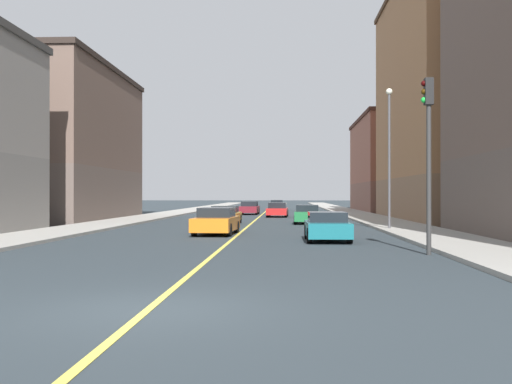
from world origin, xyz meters
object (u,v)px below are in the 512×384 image
at_px(building_left_far, 394,165).
at_px(car_maroon, 249,208).
at_px(traffic_light_left_near, 428,140).
at_px(car_black, 277,206).
at_px(car_orange, 216,221).
at_px(car_red, 277,210).
at_px(building_right_midblock, 62,144).
at_px(building_left_mid, 449,100).
at_px(street_lamp_left_near, 389,144).
at_px(car_teal, 327,227).
at_px(car_green, 307,215).
at_px(car_yellow, 225,215).

relative_size(building_left_far, car_maroon, 4.39).
height_order(traffic_light_left_near, car_black, traffic_light_left_near).
bearing_deg(car_black, car_orange, -92.96).
bearing_deg(car_red, building_right_midblock, -157.83).
bearing_deg(building_left_mid, traffic_light_left_near, -106.34).
bearing_deg(street_lamp_left_near, car_teal, -117.50).
distance_m(car_teal, car_maroon, 35.42).
relative_size(building_right_midblock, car_maroon, 4.09).
bearing_deg(car_red, car_green, -79.78).
xyz_separation_m(building_left_far, car_green, (-11.71, -31.63, -5.05)).
distance_m(car_yellow, car_maroon, 20.10).
bearing_deg(car_teal, car_orange, 142.38).
relative_size(car_black, car_red, 0.98).
xyz_separation_m(car_yellow, car_black, (3.01, 35.25, 0.01)).
xyz_separation_m(car_yellow, car_maroon, (0.44, 20.10, 0.03)).
bearing_deg(car_black, car_red, -88.94).
xyz_separation_m(building_right_midblock, car_green, (19.54, -5.49, -5.51)).
bearing_deg(building_left_far, car_red, -126.17).
bearing_deg(car_orange, car_black, 87.04).
xyz_separation_m(street_lamp_left_near, car_teal, (-4.01, -7.71, -4.23)).
relative_size(building_right_midblock, car_black, 4.51).
relative_size(traffic_light_left_near, car_yellow, 1.29).
xyz_separation_m(car_yellow, car_green, (5.67, 0.80, 0.01)).
bearing_deg(car_maroon, car_red, -66.31).
bearing_deg(car_orange, car_red, 83.41).
bearing_deg(street_lamp_left_near, building_left_mid, 63.88).
bearing_deg(traffic_light_left_near, building_left_mid, 73.66).
xyz_separation_m(building_left_mid, car_green, (-11.71, -7.07, -9.03)).
height_order(car_maroon, car_orange, car_orange).
height_order(car_green, car_black, car_black).
height_order(traffic_light_left_near, car_maroon, traffic_light_left_near).
relative_size(building_right_midblock, street_lamp_left_near, 2.39).
bearing_deg(street_lamp_left_near, car_maroon, 109.33).
height_order(car_maroon, car_red, car_maroon).
xyz_separation_m(building_right_midblock, car_orange, (14.50, -17.03, -5.48)).
relative_size(car_yellow, car_maroon, 1.00).
bearing_deg(street_lamp_left_near, building_right_midblock, 150.59).
bearing_deg(building_left_mid, car_red, 158.64).
height_order(building_right_midblock, car_orange, building_right_midblock).
relative_size(traffic_light_left_near, car_black, 1.43).
distance_m(building_left_mid, traffic_light_left_near, 30.39).
distance_m(building_left_far, car_teal, 48.93).
relative_size(car_green, car_teal, 1.00).
distance_m(building_left_mid, car_green, 16.39).
distance_m(street_lamp_left_near, car_maroon, 29.21).
xyz_separation_m(car_black, car_orange, (-2.38, -46.00, 0.03)).
bearing_deg(building_right_midblock, car_teal, -46.81).
bearing_deg(street_lamp_left_near, car_orange, -159.15).
xyz_separation_m(building_left_far, traffic_light_left_near, (-8.39, -53.19, -1.82)).
height_order(traffic_light_left_near, car_green, traffic_light_left_near).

